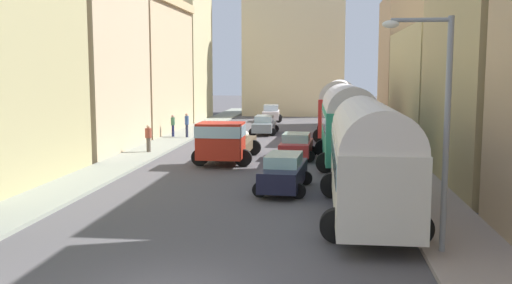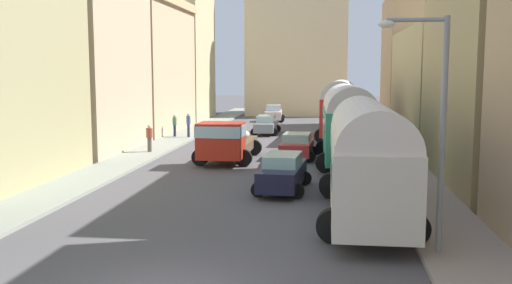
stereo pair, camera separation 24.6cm
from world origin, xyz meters
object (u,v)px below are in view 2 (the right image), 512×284
cargo_truck_0 (226,140)px  car_0 (266,125)px  parked_bus_2 (340,107)px  car_1 (274,113)px  car_2 (283,172)px  parked_bus_0 (367,154)px  pedestrian_0 (149,137)px  streetlamp_near (433,115)px  parked_bus_1 (348,121)px  car_3 (297,146)px  pedestrian_2 (188,124)px  pedestrian_1 (175,125)px

cargo_truck_0 → car_0: size_ratio=1.60×
parked_bus_2 → car_1: bearing=113.5°
car_1 → car_2: car_1 is taller
parked_bus_0 → pedestrian_0: 18.13m
car_0 → car_1: 11.48m
parked_bus_2 → streetlamp_near: 26.62m
parked_bus_1 → cargo_truck_0: bearing=-179.3°
car_1 → car_3: car_1 is taller
parked_bus_0 → parked_bus_1: bearing=91.4°
parked_bus_2 → car_2: bearing=-98.3°
pedestrian_0 → pedestrian_2: pedestrian_2 is taller
parked_bus_0 → car_0: parked_bus_0 is taller
pedestrian_1 → pedestrian_2: 1.14m
car_3 → pedestrian_2: bearing=134.2°
pedestrian_0 → streetlamp_near: streetlamp_near is taller
cargo_truck_0 → car_1: 25.78m
parked_bus_2 → car_3: size_ratio=2.21×
parked_bus_1 → car_1: bearing=103.8°
car_0 → pedestrian_2: (-5.27, -3.96, 0.36)m
parked_bus_2 → streetlamp_near: size_ratio=1.30×
car_3 → parked_bus_1: bearing=-31.3°
pedestrian_2 → pedestrian_1: bearing=166.8°
car_1 → pedestrian_0: size_ratio=2.40×
car_2 → pedestrian_2: bearing=115.4°
car_2 → parked_bus_2: bearing=81.7°
parked_bus_1 → cargo_truck_0: parked_bus_1 is taller
pedestrian_1 → parked_bus_2: bearing=4.4°
cargo_truck_0 → pedestrian_2: cargo_truck_0 is taller
pedestrian_1 → car_2: bearing=-62.1°
parked_bus_0 → streetlamp_near: (1.41, -3.87, 1.62)m
cargo_truck_0 → pedestrian_0: cargo_truck_0 is taller
parked_bus_1 → car_2: 7.83m
pedestrian_2 → streetlamp_near: streetlamp_near is taller
pedestrian_2 → pedestrian_0: bearing=-93.5°
parked_bus_1 → pedestrian_1: size_ratio=4.89×
streetlamp_near → car_3: bearing=104.8°
cargo_truck_0 → pedestrian_2: (-4.63, 10.35, -0.11)m
cargo_truck_0 → car_1: (0.15, 25.77, -0.39)m
cargo_truck_0 → pedestrian_1: cargo_truck_0 is taller
car_0 → car_3: bearing=-76.2°
pedestrian_2 → streetlamp_near: 28.49m
car_0 → car_2: 21.56m
parked_bus_0 → pedestrian_0: parked_bus_0 is taller
cargo_truck_0 → parked_bus_0: bearing=-58.8°
pedestrian_0 → pedestrian_1: size_ratio=1.00×
parked_bus_0 → pedestrian_1: bearing=119.9°
parked_bus_0 → parked_bus_2: size_ratio=1.16×
parked_bus_2 → car_0: (-5.69, 2.77, -1.62)m
parked_bus_2 → pedestrian_0: parked_bus_2 is taller
parked_bus_0 → streetlamp_near: bearing=-70.0°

